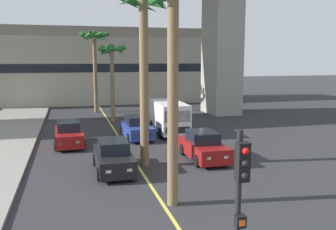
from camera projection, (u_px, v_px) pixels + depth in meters
lane_stripe_center at (127, 148)px, 23.00m from camera, size 0.14×56.00×0.01m
pier_building_backdrop at (95, 66)px, 47.25m from camera, size 37.80×8.04×9.33m
car_queue_front at (203, 147)px, 20.44m from camera, size 1.84×4.10×1.56m
car_queue_second at (137, 128)px, 25.97m from camera, size 1.94×4.15×1.56m
car_queue_third at (69, 134)px, 23.78m from camera, size 1.93×4.15×1.56m
car_queue_fourth at (113, 157)px, 18.27m from camera, size 1.85×4.11×1.56m
delivery_van at (169, 116)px, 27.53m from camera, size 2.26×5.29×2.36m
traffic_light_median_near at (240, 205)px, 7.19m from camera, size 0.24×0.37×4.20m
palm_tree_near_median at (112, 61)px, 32.06m from camera, size 2.54×2.63×6.81m
palm_tree_mid_median at (94, 48)px, 37.67m from camera, size 3.13×3.19×8.37m
palm_tree_far_median at (144, 32)px, 18.30m from camera, size 2.88×2.90×8.95m
palm_tree_farthest_median at (173, 22)px, 13.12m from camera, size 3.34×3.36×8.64m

